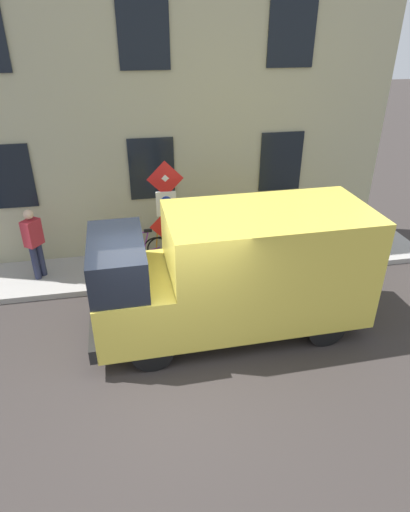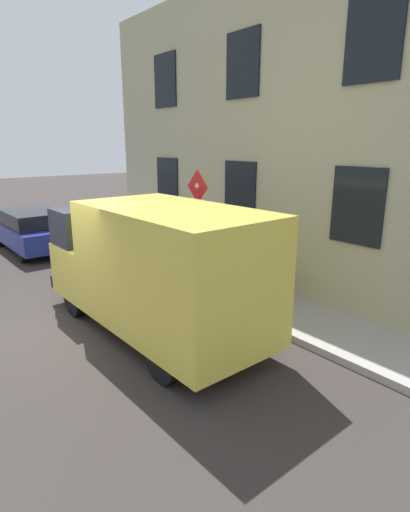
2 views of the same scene
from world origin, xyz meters
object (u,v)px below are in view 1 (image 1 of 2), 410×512
at_px(delivery_van, 236,270).
at_px(bicycle_black, 213,242).
at_px(sign_post_stacked, 167,211).
at_px(pedestrian, 34,242).
at_px(bicycle_orange, 177,245).
at_px(bicycle_purple, 139,248).

distance_m(delivery_van, bicycle_black, 2.98).
xyz_separation_m(sign_post_stacked, pedestrian, (0.66, 3.03, -0.78)).
distance_m(sign_post_stacked, pedestrian, 3.19).
bearing_deg(bicycle_black, delivery_van, 87.41).
bearing_deg(bicycle_orange, bicycle_purple, 2.63).
height_order(bicycle_black, pedestrian, pedestrian).
relative_size(delivery_van, bicycle_purple, 3.13).
bearing_deg(bicycle_black, sign_post_stacked, 37.85).
distance_m(bicycle_orange, bicycle_purple, 0.96).
relative_size(bicycle_black, bicycle_purple, 1.00).
relative_size(sign_post_stacked, delivery_van, 0.51).
height_order(bicycle_black, bicycle_purple, same).
bearing_deg(delivery_van, bicycle_purple, -59.46).
xyz_separation_m(delivery_van, bicycle_orange, (2.86, 0.80, -0.82)).
height_order(delivery_van, pedestrian, delivery_van).
height_order(sign_post_stacked, bicycle_black, sign_post_stacked).
height_order(bicycle_orange, bicycle_purple, same).
xyz_separation_m(sign_post_stacked, bicycle_orange, (0.97, -0.31, -1.34)).
distance_m(sign_post_stacked, delivery_van, 2.26).
bearing_deg(delivery_van, bicycle_black, -94.18).
bearing_deg(bicycle_black, bicycle_orange, 0.53).
xyz_separation_m(delivery_van, bicycle_black, (2.86, -0.16, -0.82)).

